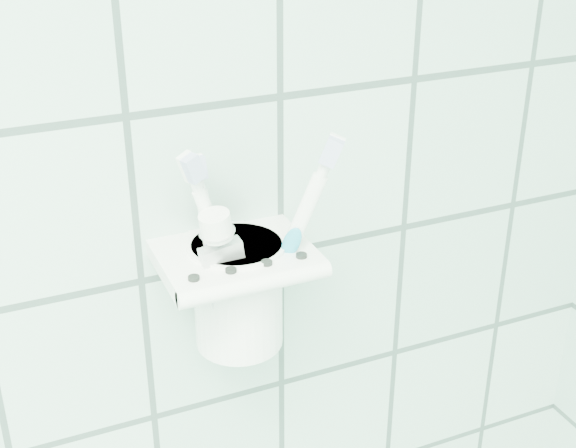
# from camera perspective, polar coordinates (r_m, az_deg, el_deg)

# --- Properties ---
(holder_bracket) EXTENTS (0.14, 0.11, 0.04)m
(holder_bracket) POSITION_cam_1_polar(r_m,az_deg,el_deg) (0.72, -3.83, -2.45)
(holder_bracket) COLOR white
(holder_bracket) RESTS_ON wall_back
(cup) EXTENTS (0.09, 0.09, 0.10)m
(cup) POSITION_cam_1_polar(r_m,az_deg,el_deg) (0.74, -3.58, -4.69)
(cup) COLOR white
(cup) RESTS_ON holder_bracket
(toothbrush_pink) EXTENTS (0.07, 0.03, 0.20)m
(toothbrush_pink) POSITION_cam_1_polar(r_m,az_deg,el_deg) (0.72, -2.58, -0.63)
(toothbrush_pink) COLOR white
(toothbrush_pink) RESTS_ON cup
(toothbrush_blue) EXTENTS (0.02, 0.03, 0.18)m
(toothbrush_blue) POSITION_cam_1_polar(r_m,az_deg,el_deg) (0.71, -4.70, -2.34)
(toothbrush_blue) COLOR white
(toothbrush_blue) RESTS_ON cup
(toothbrush_orange) EXTENTS (0.07, 0.05, 0.21)m
(toothbrush_orange) POSITION_cam_1_polar(r_m,az_deg,el_deg) (0.71, -2.80, -0.65)
(toothbrush_orange) COLOR white
(toothbrush_orange) RESTS_ON cup
(toothpaste_tube) EXTENTS (0.05, 0.03, 0.15)m
(toothpaste_tube) POSITION_cam_1_polar(r_m,az_deg,el_deg) (0.71, -3.73, -2.90)
(toothpaste_tube) COLOR silver
(toothpaste_tube) RESTS_ON cup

